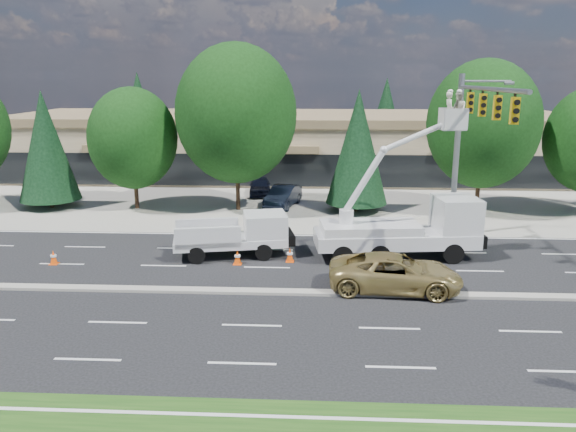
# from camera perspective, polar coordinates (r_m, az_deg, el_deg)

# --- Properties ---
(ground) EXTENTS (140.00, 140.00, 0.00)m
(ground) POSITION_cam_1_polar(r_m,az_deg,el_deg) (23.86, -2.82, -7.80)
(ground) COLOR black
(ground) RESTS_ON ground
(concrete_apron) EXTENTS (140.00, 22.00, 0.01)m
(concrete_apron) POSITION_cam_1_polar(r_m,az_deg,el_deg) (43.02, -0.20, 2.16)
(concrete_apron) COLOR gray
(concrete_apron) RESTS_ON ground
(road_median) EXTENTS (120.00, 0.55, 0.12)m
(road_median) POSITION_cam_1_polar(r_m,az_deg,el_deg) (23.84, -2.82, -7.66)
(road_median) COLOR gray
(road_median) RESTS_ON ground
(strip_mall) EXTENTS (50.40, 15.40, 5.50)m
(strip_mall) POSITION_cam_1_polar(r_m,az_deg,el_deg) (52.41, 0.39, 7.43)
(strip_mall) COLOR tan
(strip_mall) RESTS_ON ground
(tree_front_b) EXTENTS (4.05, 4.05, 7.99)m
(tree_front_b) POSITION_cam_1_polar(r_m,az_deg,el_deg) (41.55, -23.38, 6.57)
(tree_front_b) COLOR #332114
(tree_front_b) RESTS_ON ground
(tree_front_c) EXTENTS (5.92, 5.92, 8.22)m
(tree_front_c) POSITION_cam_1_polar(r_m,az_deg,el_deg) (39.23, -15.50, 7.60)
(tree_front_c) COLOR #332114
(tree_front_c) RESTS_ON ground
(tree_front_d) EXTENTS (7.95, 7.95, 11.03)m
(tree_front_d) POSITION_cam_1_polar(r_m,az_deg,el_deg) (37.48, -5.29, 10.30)
(tree_front_d) COLOR #332114
(tree_front_d) RESTS_ON ground
(tree_front_e) EXTENTS (4.09, 4.09, 8.07)m
(tree_front_e) POSITION_cam_1_polar(r_m,az_deg,el_deg) (37.41, 7.10, 6.97)
(tree_front_e) COLOR #332114
(tree_front_e) RESTS_ON ground
(tree_front_f) EXTENTS (7.20, 7.20, 9.99)m
(tree_front_f) POSITION_cam_1_polar(r_m,az_deg,el_deg) (38.67, 19.22, 8.80)
(tree_front_f) COLOR #332114
(tree_front_f) RESTS_ON ground
(tree_back_a) EXTENTS (4.73, 4.73, 9.32)m
(tree_back_a) POSITION_cam_1_polar(r_m,az_deg,el_deg) (67.28, -14.89, 10.30)
(tree_back_a) COLOR #332114
(tree_back_a) RESTS_ON ground
(tree_back_b) EXTENTS (5.95, 5.95, 11.72)m
(tree_back_b) POSITION_cam_1_polar(r_m,az_deg,el_deg) (64.39, -2.76, 11.74)
(tree_back_b) COLOR #332114
(tree_back_b) RESTS_ON ground
(tree_back_c) EXTENTS (4.41, 4.41, 8.68)m
(tree_back_c) POSITION_cam_1_polar(r_m,az_deg,el_deg) (64.63, 9.91, 10.11)
(tree_back_c) COLOR #332114
(tree_back_c) RESTS_ON ground
(tree_back_d) EXTENTS (4.71, 4.71, 9.29)m
(tree_back_d) POSITION_cam_1_polar(r_m,az_deg,el_deg) (67.11, 20.30, 9.88)
(tree_back_d) COLOR #332114
(tree_back_d) RESTS_ON ground
(signal_mast) EXTENTS (2.76, 10.16, 9.00)m
(signal_mast) POSITION_cam_1_polar(r_m,az_deg,el_deg) (30.22, 17.93, 8.03)
(signal_mast) COLOR gray
(signal_mast) RESTS_ON ground
(utility_pickup) EXTENTS (5.92, 3.17, 2.15)m
(utility_pickup) POSITION_cam_1_polar(r_m,az_deg,el_deg) (28.43, -5.04, -2.32)
(utility_pickup) COLOR silver
(utility_pickup) RESTS_ON ground
(bucket_truck) EXTENTS (8.23, 3.33, 8.26)m
(bucket_truck) POSITION_cam_1_polar(r_m,az_deg,el_deg) (28.51, 12.41, -0.67)
(bucket_truck) COLOR silver
(bucket_truck) RESTS_ON ground
(traffic_cone_a) EXTENTS (0.40, 0.40, 0.70)m
(traffic_cone_a) POSITION_cam_1_polar(r_m,az_deg,el_deg) (29.49, -22.72, -3.90)
(traffic_cone_a) COLOR #FF4E08
(traffic_cone_a) RESTS_ON ground
(traffic_cone_b) EXTENTS (0.40, 0.40, 0.70)m
(traffic_cone_b) POSITION_cam_1_polar(r_m,az_deg,el_deg) (27.30, -5.16, -4.22)
(traffic_cone_b) COLOR #FF4E08
(traffic_cone_b) RESTS_ON ground
(traffic_cone_c) EXTENTS (0.40, 0.40, 0.70)m
(traffic_cone_c) POSITION_cam_1_polar(r_m,az_deg,el_deg) (27.56, 0.19, -3.99)
(traffic_cone_c) COLOR #FF4E08
(traffic_cone_c) RESTS_ON ground
(minivan) EXTENTS (5.77, 3.00, 1.55)m
(minivan) POSITION_cam_1_polar(r_m,az_deg,el_deg) (24.28, 10.84, -5.69)
(minivan) COLOR tan
(minivan) RESTS_ON ground
(parked_car_west) EXTENTS (1.92, 4.06, 1.34)m
(parked_car_west) POSITION_cam_1_polar(r_m,az_deg,el_deg) (43.04, -2.86, 3.05)
(parked_car_west) COLOR black
(parked_car_west) RESTS_ON ground
(parked_car_east) EXTENTS (2.59, 4.74, 1.48)m
(parked_car_east) POSITION_cam_1_polar(r_m,az_deg,el_deg) (38.96, -0.52, 2.00)
(parked_car_east) COLOR black
(parked_car_east) RESTS_ON ground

